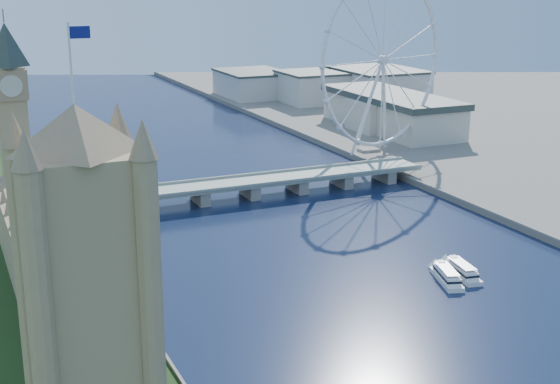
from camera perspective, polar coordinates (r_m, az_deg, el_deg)
victoria_tower at (r=174.35m, az=-13.85°, el=-8.33°), size 28.16×28.16×112.00m
parliament_range at (r=294.36m, az=-16.19°, el=-6.02°), size 24.00×200.00×70.00m
big_ben at (r=386.58m, az=-19.06°, el=6.24°), size 20.02×20.02×110.00m
westminster_bridge at (r=449.17m, az=-2.23°, el=0.47°), size 220.00×22.00×9.50m
london_eye at (r=539.82m, az=7.53°, el=9.49°), size 113.60×39.12×124.30m
county_hall at (r=641.61m, az=8.05°, el=4.33°), size 54.00×144.00×35.00m
city_skyline at (r=700.55m, az=-7.21°, el=6.71°), size 505.00×280.00×32.00m
tour_boat_near at (r=335.69m, az=12.07°, el=-6.41°), size 15.29×29.38×6.29m
tour_boat_far at (r=342.90m, az=13.12°, el=-5.99°), size 11.93×29.23×6.26m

